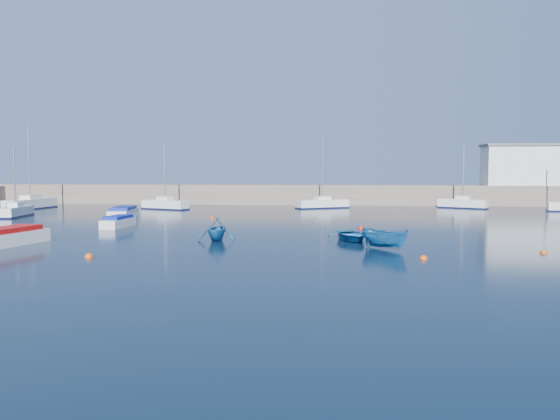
# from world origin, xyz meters

# --- Properties ---
(ground) EXTENTS (220.00, 220.00, 0.00)m
(ground) POSITION_xyz_m (0.00, 0.00, 0.00)
(ground) COLOR black
(ground) RESTS_ON ground
(back_wall) EXTENTS (96.00, 4.50, 2.60)m
(back_wall) POSITION_xyz_m (0.00, 46.00, 1.30)
(back_wall) COLOR #716356
(back_wall) RESTS_ON ground
(harbor_office) EXTENTS (10.00, 4.00, 5.00)m
(harbor_office) POSITION_xyz_m (30.00, 46.00, 5.10)
(harbor_office) COLOR silver
(harbor_office) RESTS_ON back_wall
(sailboat_3) EXTENTS (1.98, 5.18, 6.81)m
(sailboat_3) POSITION_xyz_m (-25.66, 23.98, 0.56)
(sailboat_3) COLOR silver
(sailboat_3) RESTS_ON ground
(sailboat_4) EXTENTS (2.88, 7.68, 9.80)m
(sailboat_4) POSITION_xyz_m (-30.11, 34.41, 0.65)
(sailboat_4) COLOR silver
(sailboat_4) RESTS_ON ground
(sailboat_5) EXTENTS (5.99, 3.73, 7.75)m
(sailboat_5) POSITION_xyz_m (-14.07, 35.18, 0.60)
(sailboat_5) COLOR silver
(sailboat_5) RESTS_ON ground
(sailboat_6) EXTENTS (6.50, 4.53, 8.38)m
(sailboat_6) POSITION_xyz_m (4.22, 38.67, 0.57)
(sailboat_6) COLOR silver
(sailboat_6) RESTS_ON ground
(sailboat_7) EXTENTS (5.69, 4.13, 7.55)m
(sailboat_7) POSITION_xyz_m (20.99, 40.15, 0.60)
(sailboat_7) COLOR silver
(sailboat_7) RESTS_ON ground
(motorboat_0) EXTENTS (2.78, 5.31, 1.13)m
(motorboat_0) POSITION_xyz_m (-14.61, 4.98, 0.53)
(motorboat_0) COLOR silver
(motorboat_0) RESTS_ON ground
(motorboat_1) EXTENTS (1.65, 3.97, 0.95)m
(motorboat_1) POSITION_xyz_m (-11.95, 15.61, 0.45)
(motorboat_1) COLOR silver
(motorboat_1) RESTS_ON ground
(motorboat_2) EXTENTS (2.44, 5.36, 1.07)m
(motorboat_2) POSITION_xyz_m (-14.82, 24.16, 0.50)
(motorboat_2) COLOR silver
(motorboat_2) RESTS_ON ground
(dinghy_center) EXTENTS (3.43, 4.14, 0.74)m
(dinghy_center) POSITION_xyz_m (6.50, 8.95, 0.37)
(dinghy_center) COLOR #155995
(dinghy_center) RESTS_ON ground
(dinghy_left) EXTENTS (2.56, 2.94, 1.51)m
(dinghy_left) POSITION_xyz_m (-2.33, 8.29, 0.76)
(dinghy_left) COLOR #155995
(dinghy_left) RESTS_ON ground
(dinghy_right) EXTENTS (3.20, 2.98, 1.23)m
(dinghy_right) POSITION_xyz_m (8.33, 5.36, 0.61)
(dinghy_right) COLOR #155995
(dinghy_right) RESTS_ON ground
(buoy_0) EXTENTS (0.46, 0.46, 0.46)m
(buoy_0) POSITION_xyz_m (-7.69, 0.85, 0.00)
(buoy_0) COLOR #E64C0C
(buoy_0) RESTS_ON ground
(buoy_1) EXTENTS (0.45, 0.45, 0.45)m
(buoy_1) POSITION_xyz_m (7.53, 16.22, 0.00)
(buoy_1) COLOR red
(buoy_1) RESTS_ON ground
(buoy_2) EXTENTS (0.38, 0.38, 0.38)m
(buoy_2) POSITION_xyz_m (17.02, 4.56, 0.00)
(buoy_2) COLOR #E64C0C
(buoy_2) RESTS_ON ground
(buoy_3) EXTENTS (0.39, 0.39, 0.39)m
(buoy_3) POSITION_xyz_m (-6.04, 23.99, 0.00)
(buoy_3) COLOR #E64C0C
(buoy_3) RESTS_ON ground
(buoy_5) EXTENTS (0.41, 0.41, 0.41)m
(buoy_5) POSITION_xyz_m (9.99, 1.92, 0.00)
(buoy_5) COLOR #E64C0C
(buoy_5) RESTS_ON ground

